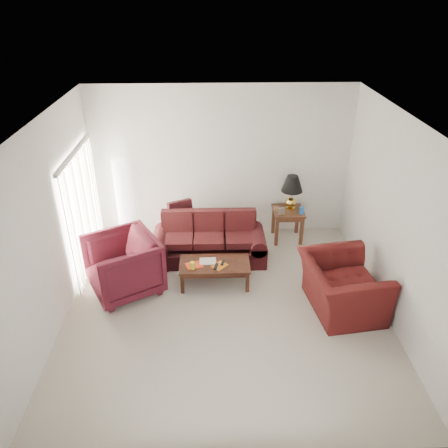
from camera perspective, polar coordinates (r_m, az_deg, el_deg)
name	(u,v)px	position (r m, az deg, el deg)	size (l,w,h in m)	color
floor	(226,307)	(7.12, 0.22, -10.77)	(5.00, 5.00, 0.00)	beige
blinds	(83,212)	(7.93, -17.88, 1.49)	(0.10, 2.00, 2.16)	silver
sofa	(209,239)	(8.03, -1.96, -2.00)	(2.08, 0.90, 0.85)	black
throw_pillow	(181,213)	(8.37, -5.70, 1.49)	(0.47, 0.13, 0.47)	black
end_table	(287,224)	(8.81, 8.26, -0.06)	(0.60, 0.60, 0.65)	#472818
table_lamp	(292,193)	(8.57, 8.81, 4.08)	(0.41, 0.41, 0.69)	gold
clock	(282,211)	(8.45, 7.52, 1.69)	(0.13, 0.05, 0.13)	silver
blue_canister	(302,210)	(8.52, 10.11, 1.77)	(0.09, 0.09, 0.14)	#1A57AE
picture_frame	(281,202)	(8.77, 7.50, 2.91)	(0.14, 0.02, 0.17)	#B5B5B9
floor_lamp	(122,200)	(8.69, -13.15, 3.03)	(0.28, 0.28, 1.73)	white
armchair_left	(123,265)	(7.37, -13.06, -5.27)	(1.06, 1.09, 1.00)	#420F19
armchair_right	(342,286)	(7.09, 15.15, -7.87)	(1.29, 1.12, 0.84)	#410F0F
coffee_table	(215,273)	(7.50, -1.21, -6.46)	(1.18, 0.59, 0.41)	black
magazine_red	(194,265)	(7.33, -3.91, -5.39)	(0.27, 0.20, 0.02)	red
magazine_white	(208,261)	(7.42, -2.13, -4.87)	(0.28, 0.21, 0.02)	silver
magazine_orange	(220,266)	(7.30, -0.57, -5.48)	(0.25, 0.19, 0.01)	orange
remote_a	(216,266)	(7.25, -1.04, -5.56)	(0.05, 0.18, 0.02)	black
remote_b	(223,263)	(7.35, -0.14, -5.05)	(0.05, 0.15, 0.02)	black
yellow_glass	(192,266)	(7.22, -4.15, -5.43)	(0.08, 0.08, 0.13)	#F0F235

